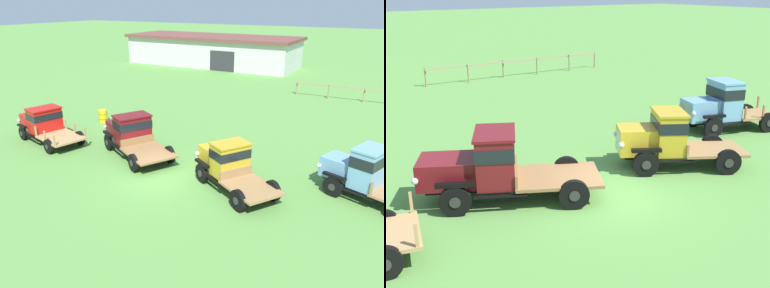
{
  "view_description": "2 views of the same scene",
  "coord_description": "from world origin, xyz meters",
  "views": [
    {
      "loc": [
        9.6,
        -13.27,
        7.93
      ],
      "look_at": [
        0.48,
        2.45,
        1.0
      ],
      "focal_mm": 35.0,
      "sensor_mm": 36.0,
      "label": 1
    },
    {
      "loc": [
        -8.87,
        -10.78,
        6.36
      ],
      "look_at": [
        0.48,
        2.45,
        1.0
      ],
      "focal_mm": 45.0,
      "sensor_mm": 36.0,
      "label": 2
    }
  ],
  "objects": [
    {
      "name": "vintage_truck_midrow_center",
      "position": [
        3.26,
        0.93,
        1.1
      ],
      "size": [
        4.8,
        3.83,
        2.12
      ],
      "color": "black",
      "rests_on": "ground"
    },
    {
      "name": "paddock_fence",
      "position": [
        7.93,
        20.35,
        0.88
      ],
      "size": [
        13.95,
        0.47,
        1.25
      ],
      "color": "#997F60",
      "rests_on": "ground"
    },
    {
      "name": "vintage_truck_second_in_line",
      "position": [
        -3.12,
        1.99,
        1.13
      ],
      "size": [
        5.81,
        4.26,
        2.2
      ],
      "color": "black",
      "rests_on": "ground"
    },
    {
      "name": "vintage_truck_far_side",
      "position": [
        8.69,
        2.84,
        1.18
      ],
      "size": [
        4.78,
        3.09,
        2.31
      ],
      "color": "black",
      "rests_on": "ground"
    },
    {
      "name": "ground_plane",
      "position": [
        0.0,
        0.0,
        0.0
      ],
      "size": [
        240.0,
        240.0,
        0.0
      ],
      "primitive_type": "plane",
      "color": "#5B9342"
    }
  ]
}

